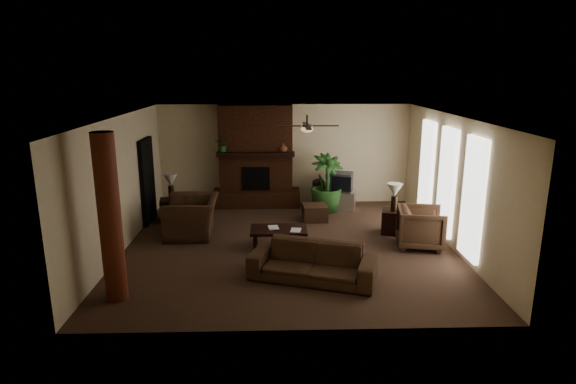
{
  "coord_description": "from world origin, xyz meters",
  "views": [
    {
      "loc": [
        -0.31,
        -9.77,
        3.73
      ],
      "look_at": [
        0.0,
        0.4,
        1.1
      ],
      "focal_mm": 29.71,
      "sensor_mm": 36.0,
      "label": 1
    }
  ],
  "objects_px": {
    "log_column": "(110,219)",
    "tv_stand": "(339,200)",
    "sofa": "(313,256)",
    "armchair_left": "(192,210)",
    "floor_vase": "(318,190)",
    "lamp_right": "(395,192)",
    "coffee_table": "(279,231)",
    "floor_plant": "(326,196)",
    "side_table_left": "(171,210)",
    "side_table_right": "(393,222)",
    "ottoman": "(315,212)",
    "armchair_right": "(421,226)",
    "lamp_left": "(171,182)"
  },
  "relations": [
    {
      "from": "lamp_left",
      "to": "log_column",
      "type": "bearing_deg",
      "value": -90.71
    },
    {
      "from": "armchair_left",
      "to": "coffee_table",
      "type": "height_order",
      "value": "armchair_left"
    },
    {
      "from": "armchair_right",
      "to": "floor_vase",
      "type": "xyz_separation_m",
      "value": [
        -1.89,
        3.33,
        -0.05
      ]
    },
    {
      "from": "floor_vase",
      "to": "coffee_table",
      "type": "bearing_deg",
      "value": -109.47
    },
    {
      "from": "tv_stand",
      "to": "floor_vase",
      "type": "distance_m",
      "value": 0.68
    },
    {
      "from": "coffee_table",
      "to": "ottoman",
      "type": "relative_size",
      "value": 2.0
    },
    {
      "from": "ottoman",
      "to": "tv_stand",
      "type": "bearing_deg",
      "value": 52.78
    },
    {
      "from": "sofa",
      "to": "ottoman",
      "type": "relative_size",
      "value": 3.79
    },
    {
      "from": "floor_vase",
      "to": "lamp_right",
      "type": "relative_size",
      "value": 1.18
    },
    {
      "from": "log_column",
      "to": "tv_stand",
      "type": "height_order",
      "value": "log_column"
    },
    {
      "from": "tv_stand",
      "to": "floor_plant",
      "type": "height_order",
      "value": "floor_plant"
    },
    {
      "from": "armchair_left",
      "to": "coffee_table",
      "type": "bearing_deg",
      "value": 64.08
    },
    {
      "from": "log_column",
      "to": "coffee_table",
      "type": "distance_m",
      "value": 3.7
    },
    {
      "from": "ottoman",
      "to": "lamp_left",
      "type": "distance_m",
      "value": 3.71
    },
    {
      "from": "log_column",
      "to": "lamp_left",
      "type": "distance_m",
      "value": 4.32
    },
    {
      "from": "lamp_left",
      "to": "side_table_right",
      "type": "height_order",
      "value": "lamp_left"
    },
    {
      "from": "coffee_table",
      "to": "floor_plant",
      "type": "height_order",
      "value": "floor_plant"
    },
    {
      "from": "armchair_right",
      "to": "lamp_left",
      "type": "bearing_deg",
      "value": 79.99
    },
    {
      "from": "sofa",
      "to": "armchair_right",
      "type": "distance_m",
      "value": 2.9
    },
    {
      "from": "log_column",
      "to": "armchair_right",
      "type": "bearing_deg",
      "value": 21.06
    },
    {
      "from": "armchair_left",
      "to": "tv_stand",
      "type": "bearing_deg",
      "value": 116.8
    },
    {
      "from": "side_table_left",
      "to": "lamp_left",
      "type": "xyz_separation_m",
      "value": [
        0.04,
        0.03,
        0.73
      ]
    },
    {
      "from": "side_table_left",
      "to": "lamp_right",
      "type": "bearing_deg",
      "value": -12.29
    },
    {
      "from": "coffee_table",
      "to": "ottoman",
      "type": "height_order",
      "value": "coffee_table"
    },
    {
      "from": "coffee_table",
      "to": "side_table_left",
      "type": "distance_m",
      "value": 3.37
    },
    {
      "from": "floor_vase",
      "to": "lamp_left",
      "type": "bearing_deg",
      "value": -161.95
    },
    {
      "from": "armchair_right",
      "to": "side_table_right",
      "type": "xyz_separation_m",
      "value": [
        -0.37,
        0.92,
        -0.21
      ]
    },
    {
      "from": "side_table_left",
      "to": "side_table_right",
      "type": "relative_size",
      "value": 1.0
    },
    {
      "from": "tv_stand",
      "to": "coffee_table",
      "type": "bearing_deg",
      "value": -105.14
    },
    {
      "from": "coffee_table",
      "to": "armchair_left",
      "type": "bearing_deg",
      "value": 155.95
    },
    {
      "from": "armchair_left",
      "to": "sofa",
      "type": "bearing_deg",
      "value": 44.08
    },
    {
      "from": "sofa",
      "to": "armchair_left",
      "type": "distance_m",
      "value": 3.61
    },
    {
      "from": "sofa",
      "to": "armchair_right",
      "type": "height_order",
      "value": "armchair_right"
    },
    {
      "from": "floor_plant",
      "to": "tv_stand",
      "type": "bearing_deg",
      "value": 28.97
    },
    {
      "from": "side_table_right",
      "to": "log_column",
      "type": "bearing_deg",
      "value": -149.86
    },
    {
      "from": "lamp_right",
      "to": "side_table_left",
      "type": "bearing_deg",
      "value": 167.71
    },
    {
      "from": "lamp_left",
      "to": "side_table_right",
      "type": "distance_m",
      "value": 5.53
    },
    {
      "from": "tv_stand",
      "to": "floor_plant",
      "type": "bearing_deg",
      "value": -135.78
    },
    {
      "from": "floor_plant",
      "to": "side_table_left",
      "type": "relative_size",
      "value": 2.81
    },
    {
      "from": "armchair_left",
      "to": "floor_plant",
      "type": "height_order",
      "value": "armchair_left"
    },
    {
      "from": "side_table_right",
      "to": "lamp_right",
      "type": "bearing_deg",
      "value": -94.72
    },
    {
      "from": "log_column",
      "to": "side_table_left",
      "type": "xyz_separation_m",
      "value": [
        0.02,
        4.28,
        -1.12
      ]
    },
    {
      "from": "coffee_table",
      "to": "tv_stand",
      "type": "distance_m",
      "value": 3.38
    },
    {
      "from": "armchair_right",
      "to": "floor_plant",
      "type": "xyz_separation_m",
      "value": [
        -1.73,
        2.75,
        -0.05
      ]
    },
    {
      "from": "armchair_left",
      "to": "side_table_left",
      "type": "height_order",
      "value": "armchair_left"
    },
    {
      "from": "armchair_right",
      "to": "side_table_left",
      "type": "height_order",
      "value": "armchair_right"
    },
    {
      "from": "sofa",
      "to": "side_table_left",
      "type": "relative_size",
      "value": 4.14
    },
    {
      "from": "floor_plant",
      "to": "side_table_left",
      "type": "xyz_separation_m",
      "value": [
        -4.03,
        -0.7,
        -0.16
      ]
    },
    {
      "from": "log_column",
      "to": "side_table_right",
      "type": "distance_m",
      "value": 6.36
    },
    {
      "from": "armchair_right",
      "to": "floor_vase",
      "type": "height_order",
      "value": "armchair_right"
    }
  ]
}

